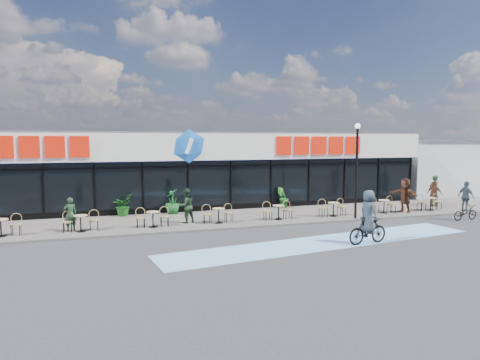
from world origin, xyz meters
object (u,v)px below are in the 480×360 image
at_px(lamp_post, 357,162).
at_px(potted_plant_mid, 172,201).
at_px(patron_left, 70,214).
at_px(pedestrian_b, 435,194).
at_px(potted_plant_left, 123,205).
at_px(pedestrian_a, 405,195).
at_px(potted_plant_right, 283,197).
at_px(pedestrian_c, 434,190).
at_px(cyclist_b, 466,205).
at_px(patron_right, 186,206).
at_px(cyclist_a, 368,222).

bearing_deg(lamp_post, potted_plant_mid, 154.24).
height_order(potted_plant_mid, patron_left, patron_left).
height_order(lamp_post, pedestrian_b, lamp_post).
height_order(potted_plant_left, pedestrian_a, pedestrian_a).
relative_size(potted_plant_left, potted_plant_right, 0.95).
bearing_deg(pedestrian_a, pedestrian_c, 101.02).
bearing_deg(cyclist_b, lamp_post, 162.45).
bearing_deg(pedestrian_c, potted_plant_right, -17.44).
bearing_deg(lamp_post, pedestrian_c, 18.18).
bearing_deg(patron_right, pedestrian_c, 163.67).
relative_size(pedestrian_c, cyclist_b, 0.92).
relative_size(pedestrian_c, cyclist_a, 0.86).
bearing_deg(potted_plant_right, patron_right, -155.57).
relative_size(potted_plant_left, patron_right, 0.69).
relative_size(potted_plant_mid, patron_right, 0.81).
bearing_deg(cyclist_b, patron_left, 171.41).
relative_size(lamp_post, cyclist_a, 2.25).
xyz_separation_m(lamp_post, pedestrian_c, (7.00, 2.30, -1.98)).
relative_size(pedestrian_a, cyclist_a, 0.88).
bearing_deg(pedestrian_c, potted_plant_mid, -11.97).
bearing_deg(lamp_post, cyclist_b, -17.55).
xyz_separation_m(potted_plant_right, cyclist_a, (-0.14, -8.88, 0.16)).
xyz_separation_m(pedestrian_b, cyclist_a, (-9.08, -6.48, -0.01)).
bearing_deg(cyclist_a, lamp_post, 62.72).
height_order(lamp_post, patron_right, lamp_post).
bearing_deg(potted_plant_right, lamp_post, -63.11).
bearing_deg(potted_plant_mid, lamp_post, -25.76).
xyz_separation_m(lamp_post, patron_left, (-13.82, 1.19, -2.16)).
bearing_deg(lamp_post, pedestrian_b, 16.11).
bearing_deg(cyclist_b, pedestrian_a, 123.91).
height_order(lamp_post, potted_plant_left, lamp_post).
relative_size(patron_left, cyclist_b, 0.74).
xyz_separation_m(patron_left, cyclist_b, (19.24, -2.91, -0.06)).
relative_size(potted_plant_right, cyclist_b, 0.61).
bearing_deg(potted_plant_right, potted_plant_left, 179.58).
distance_m(patron_left, pedestrian_c, 20.85).
height_order(potted_plant_mid, cyclist_b, cyclist_b).
relative_size(potted_plant_right, pedestrian_b, 0.78).
distance_m(patron_right, cyclist_b, 14.33).
distance_m(lamp_post, cyclist_a, 5.54).
relative_size(potted_plant_left, pedestrian_c, 0.62).
xyz_separation_m(lamp_post, pedestrian_b, (6.74, 1.95, -2.14)).
bearing_deg(patron_right, pedestrian_b, 162.39).
bearing_deg(pedestrian_a, lamp_post, -90.27).
bearing_deg(pedestrian_a, cyclist_a, -61.33).
height_order(patron_left, pedestrian_a, pedestrian_a).
bearing_deg(potted_plant_left, potted_plant_mid, -3.45).
distance_m(potted_plant_left, patron_left, 4.01).
distance_m(potted_plant_right, pedestrian_b, 9.25).
xyz_separation_m(potted_plant_mid, cyclist_a, (6.47, -8.79, 0.09)).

